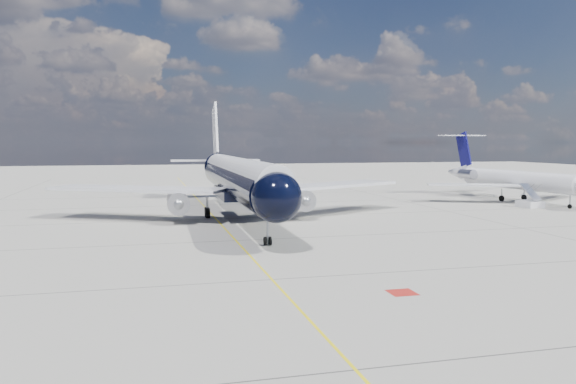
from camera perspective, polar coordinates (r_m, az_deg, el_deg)
name	(u,v)px	position (r m, az deg, el deg)	size (l,w,h in m)	color
ground	(211,214)	(70.93, -7.84, -2.19)	(320.00, 320.00, 0.00)	#98968D
taxiway_centerline	(216,219)	(66.01, -7.35, -2.72)	(0.16, 160.00, 0.01)	yellow
red_marking	(402,292)	(34.47, 11.51, -9.97)	(1.60, 1.60, 0.01)	maroon
main_airliner	(236,177)	(67.15, -5.30, 1.50)	(43.47, 52.82, 15.28)	black
regional_jet	(509,178)	(92.93, 21.51, 1.32)	(27.69, 31.88, 10.79)	white
boarding_stair	(530,203)	(83.92, 23.37, -1.01)	(2.63, 3.20, 3.38)	white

